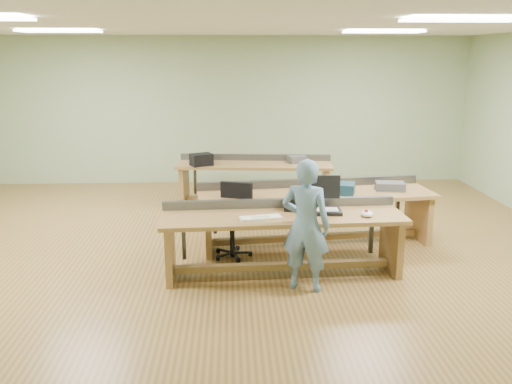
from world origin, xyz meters
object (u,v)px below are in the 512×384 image
person (306,225)px  camera_bag (295,204)px  workbench_front (283,229)px  workbench_mid (315,205)px  workbench_back (254,174)px  parts_bin_teal (339,188)px  laptop_base (326,211)px  mug (332,188)px  drinks_can (316,188)px  task_chair (233,230)px  parts_bin_grey (390,186)px

person → camera_bag: 0.63m
workbench_front → workbench_mid: same height
workbench_back → person: size_ratio=1.83×
workbench_back → parts_bin_teal: 2.47m
workbench_mid → laptop_base: 1.05m
laptop_base → workbench_front: bearing=-173.5°
parts_bin_teal → mug: (-0.08, 0.13, -0.03)m
workbench_back → drinks_can: size_ratio=23.29×
workbench_front → person: (0.21, -0.49, 0.20)m
person → task_chair: person is taller
person → drinks_can: size_ratio=12.74×
workbench_front → camera_bag: (0.16, 0.14, 0.28)m
drinks_can → person: bearing=-103.2°
laptop_base → drinks_can: size_ratio=3.09×
workbench_mid → parts_bin_grey: size_ratio=8.34×
camera_bag → parts_bin_grey: (1.48, 1.01, -0.03)m
task_chair → parts_bin_teal: 1.59m
person → workbench_back: bearing=-61.4°
task_chair → parts_bin_teal: bearing=31.1°
parts_bin_teal → mug: parts_bin_teal is taller
workbench_front → person: 0.57m
task_chair → camera_bag: bearing=-15.1°
camera_bag → workbench_back: bearing=114.2°
person → mug: size_ratio=12.74×
workbench_front → camera_bag: 0.35m
parts_bin_teal → parts_bin_grey: size_ratio=1.04×
workbench_front → workbench_mid: size_ratio=0.88×
workbench_back → workbench_mid: bearing=-64.9°
workbench_back → camera_bag: (0.37, -3.05, 0.28)m
parts_bin_teal → drinks_can: parts_bin_teal is taller
task_chair → parts_bin_grey: task_chair is taller
camera_bag → drinks_can: (0.41, 0.91, -0.02)m
laptop_base → task_chair: 1.34m
workbench_mid → workbench_front: bearing=-124.4°
workbench_front → parts_bin_grey: same height
workbench_back → parts_bin_grey: (1.84, -2.04, 0.25)m
parts_bin_teal → task_chair: bearing=-166.0°
task_chair → parts_bin_grey: 2.35m
person → parts_bin_teal: bearing=-92.1°
laptop_base → camera_bag: bearing=166.5°
workbench_mid → drinks_can: size_ratio=28.08×
workbench_front → drinks_can: size_ratio=24.66×
laptop_base → parts_bin_grey: 1.58m
task_chair → parts_bin_teal: (1.48, 0.37, 0.47)m
person → parts_bin_teal: (0.67, 1.48, 0.06)m
workbench_front → drinks_can: bearing=58.8°
workbench_back → drinks_can: (0.77, -2.14, 0.26)m
mug → workbench_front: bearing=-125.5°
workbench_mid → person: person is taller
laptop_base → parts_bin_teal: (0.35, 0.96, 0.05)m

